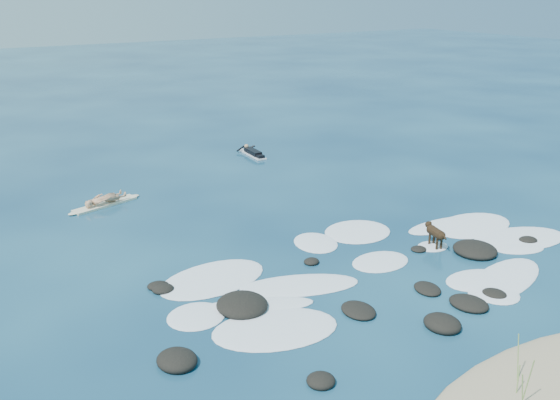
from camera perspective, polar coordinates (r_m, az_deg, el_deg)
ground at (r=19.97m, az=6.54°, el=-5.56°), size 160.00×160.00×0.00m
reef_rocks at (r=18.30m, az=12.40°, el=-7.96°), size 13.96×7.62×0.48m
breaking_foam at (r=19.90m, az=9.61°, el=-5.77°), size 14.65×7.76×0.12m
standing_surfer_rig at (r=25.42m, az=-15.83°, el=1.04°), size 3.16×1.29×1.83m
paddling_surfer_rig at (r=31.99m, az=-2.51°, el=4.34°), size 1.09×2.44×0.42m
dog at (r=21.27m, az=13.98°, el=-2.88°), size 0.48×1.26×0.80m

